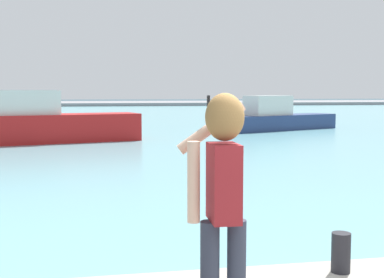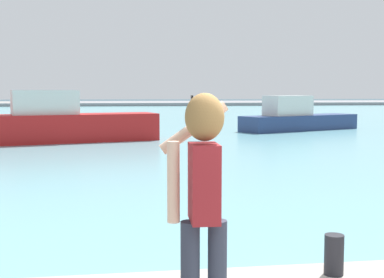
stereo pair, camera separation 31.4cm
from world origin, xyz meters
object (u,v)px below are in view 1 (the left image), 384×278
(person_photographer, at_px, (222,187))
(boat_moored_2, at_px, (277,118))
(boat_moored, at_px, (45,124))
(harbor_bollard, at_px, (341,253))

(person_photographer, xyz_separation_m, boat_moored_2, (10.18, 26.58, -0.91))
(boat_moored, height_order, boat_moored_2, boat_moored)
(boat_moored_2, bearing_deg, person_photographer, -135.18)
(person_photographer, height_order, boat_moored, boat_moored)
(person_photographer, xyz_separation_m, harbor_bollard, (1.44, 0.99, -0.87))
(person_photographer, distance_m, boat_moored_2, 28.48)
(boat_moored, relative_size, boat_moored_2, 1.05)
(harbor_bollard, distance_m, boat_moored_2, 27.04)
(person_photographer, height_order, boat_moored_2, person_photographer)
(harbor_bollard, relative_size, boat_moored_2, 0.05)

